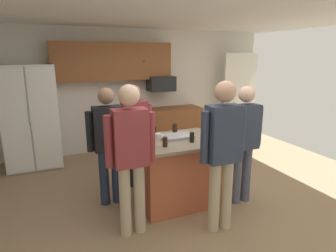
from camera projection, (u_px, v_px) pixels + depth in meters
The scene contains 22 objects.
floor at pixel (186, 203), 4.01m from camera, with size 7.04×7.04×0.00m, color #937A5B.
ceiling at pixel (189, 7), 3.37m from camera, with size 7.04×7.04×0.00m, color white.
back_wall at pixel (131, 90), 6.20m from camera, with size 6.40×0.10×2.60m, color silver.
french_door_window_panel at pixel (239, 95), 6.86m from camera, with size 0.90×0.06×2.00m, color white.
cabinet_run_upper at pixel (113, 61), 5.72m from camera, with size 2.40×0.38×0.75m.
cabinet_run_lower at pixel (162, 128), 6.34m from camera, with size 1.80×0.63×0.90m.
refrigerator at pixel (31, 117), 5.16m from camera, with size 0.95×0.76×1.89m.
microwave_over_range at pixel (161, 84), 6.12m from camera, with size 0.56×0.40×0.32m, color black.
kitchen_island at pixel (176, 171), 3.95m from camera, with size 1.18×0.93×0.93m.
person_guest_right at pixel (131, 151), 3.11m from camera, with size 0.57×0.23×1.75m.
person_guest_by_door at pixel (244, 138), 3.85m from camera, with size 0.57×0.22×1.65m.
person_host_foreground at pixel (108, 139), 3.81m from camera, with size 0.57×0.22×1.64m.
person_elder_center at pixel (223, 147), 3.18m from camera, with size 0.57×0.23×1.78m.
person_guest_left at pixel (135, 130), 4.38m from camera, with size 0.57×0.22×1.61m.
glass_pilsner at pixel (144, 135), 3.75m from camera, with size 0.06×0.06×0.16m.
glass_dark_ale at pixel (165, 142), 3.53m from camera, with size 0.06×0.06×0.13m.
tumbler_amber at pixel (175, 129), 4.14m from camera, with size 0.07×0.07×0.14m.
glass_short_whisky at pixel (192, 137), 3.71m from camera, with size 0.06×0.06×0.13m.
glass_stout_tall at pixel (154, 133), 3.90m from camera, with size 0.07×0.07×0.16m.
mug_blue_stoneware at pixel (158, 137), 3.78m from camera, with size 0.12×0.08×0.10m.
mug_ceramic_white at pixel (207, 137), 3.82m from camera, with size 0.12×0.08×0.09m.
serving_tray at pixel (176, 137), 3.91m from camera, with size 0.44×0.30×0.04m.
Camera 1 is at (-1.62, -3.24, 2.04)m, focal length 30.18 mm.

